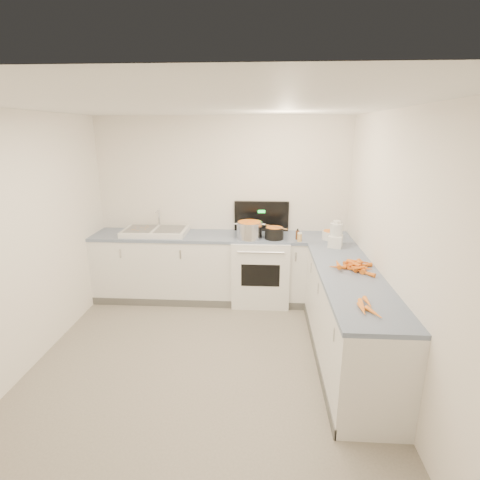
# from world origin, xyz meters

# --- Properties ---
(floor) EXTENTS (3.50, 4.00, 0.00)m
(floor) POSITION_xyz_m (0.00, 0.00, 0.00)
(floor) COLOR gray
(floor) RESTS_ON ground
(ceiling) EXTENTS (3.50, 4.00, 0.00)m
(ceiling) POSITION_xyz_m (0.00, 0.00, 2.50)
(ceiling) COLOR white
(ceiling) RESTS_ON ground
(wall_back) EXTENTS (3.50, 0.00, 2.50)m
(wall_back) POSITION_xyz_m (0.00, 2.00, 1.25)
(wall_back) COLOR white
(wall_back) RESTS_ON ground
(wall_front) EXTENTS (3.50, 0.00, 2.50)m
(wall_front) POSITION_xyz_m (0.00, -2.00, 1.25)
(wall_front) COLOR white
(wall_front) RESTS_ON ground
(wall_left) EXTENTS (0.00, 4.00, 2.50)m
(wall_left) POSITION_xyz_m (-1.75, 0.00, 1.25)
(wall_left) COLOR white
(wall_left) RESTS_ON ground
(wall_right) EXTENTS (0.00, 4.00, 2.50)m
(wall_right) POSITION_xyz_m (1.75, 0.00, 1.25)
(wall_right) COLOR white
(wall_right) RESTS_ON ground
(counter_back) EXTENTS (3.50, 0.62, 0.94)m
(counter_back) POSITION_xyz_m (0.00, 1.70, 0.47)
(counter_back) COLOR white
(counter_back) RESTS_ON ground
(counter_right) EXTENTS (0.62, 2.20, 0.94)m
(counter_right) POSITION_xyz_m (1.45, 0.30, 0.47)
(counter_right) COLOR white
(counter_right) RESTS_ON ground
(stove) EXTENTS (0.76, 0.65, 1.36)m
(stove) POSITION_xyz_m (0.55, 1.69, 0.47)
(stove) COLOR white
(stove) RESTS_ON ground
(sink) EXTENTS (0.86, 0.52, 0.31)m
(sink) POSITION_xyz_m (-0.90, 1.70, 0.98)
(sink) COLOR white
(sink) RESTS_ON counter_back
(steel_pot) EXTENTS (0.34, 0.34, 0.24)m
(steel_pot) POSITION_xyz_m (0.40, 1.56, 1.04)
(steel_pot) COLOR silver
(steel_pot) RESTS_ON stove
(black_pot) EXTENTS (0.27, 0.27, 0.17)m
(black_pot) POSITION_xyz_m (0.72, 1.56, 1.01)
(black_pot) COLOR black
(black_pot) RESTS_ON stove
(wooden_spoon) EXTENTS (0.33, 0.28, 0.02)m
(wooden_spoon) POSITION_xyz_m (0.72, 1.56, 1.10)
(wooden_spoon) COLOR #AD7A47
(wooden_spoon) RESTS_ON black_pot
(mixing_bowl) EXTENTS (0.28, 0.28, 0.11)m
(mixing_bowl) POSITION_xyz_m (1.46, 1.59, 0.99)
(mixing_bowl) COLOR white
(mixing_bowl) RESTS_ON counter_back
(extract_bottle) EXTENTS (0.05, 0.05, 0.12)m
(extract_bottle) POSITION_xyz_m (1.02, 1.55, 1.00)
(extract_bottle) COLOR #593319
(extract_bottle) RESTS_ON counter_back
(spice_jar) EXTENTS (0.06, 0.06, 0.10)m
(spice_jar) POSITION_xyz_m (1.04, 1.46, 0.99)
(spice_jar) COLOR #E5B266
(spice_jar) RESTS_ON counter_back
(food_processor) EXTENTS (0.21, 0.23, 0.33)m
(food_processor) POSITION_xyz_m (1.46, 1.26, 1.08)
(food_processor) COLOR white
(food_processor) RESTS_ON counter_right
(carrot_pile) EXTENTS (0.45, 0.44, 0.09)m
(carrot_pile) POSITION_xyz_m (1.53, 0.50, 0.97)
(carrot_pile) COLOR orange
(carrot_pile) RESTS_ON counter_right
(peeled_carrots) EXTENTS (0.15, 0.36, 0.04)m
(peeled_carrots) POSITION_xyz_m (1.40, -0.42, 0.96)
(peeled_carrots) COLOR orange
(peeled_carrots) RESTS_ON counter_right
(peelings) EXTENTS (0.21, 0.26, 0.01)m
(peelings) POSITION_xyz_m (-1.11, 1.68, 1.02)
(peelings) COLOR tan
(peelings) RESTS_ON sink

